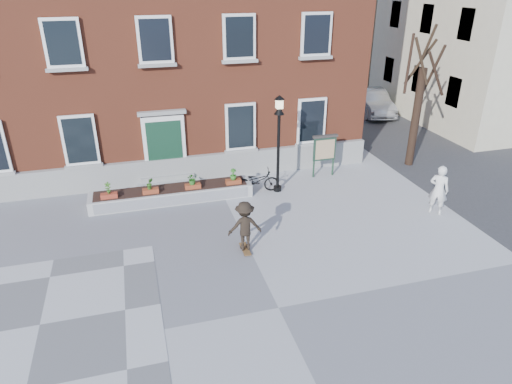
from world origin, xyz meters
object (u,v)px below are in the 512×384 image
object	(u,v)px
bicycle	(257,181)
lamp_post	(279,131)
bystander	(439,190)
parked_car	(372,102)
notice_board	(325,149)
skateboarder	(245,226)

from	to	relation	value
bicycle	lamp_post	distance (m)	2.23
bystander	parked_car	bearing A→B (deg)	-61.71
bicycle	lamp_post	bearing A→B (deg)	-92.78
bicycle	parked_car	bearing A→B (deg)	-39.39
bicycle	lamp_post	size ratio (longest dim) A/B	0.46
notice_board	skateboarder	world-z (taller)	notice_board
bicycle	bystander	size ratio (longest dim) A/B	0.95
bicycle	skateboarder	world-z (taller)	skateboarder
bystander	lamp_post	distance (m)	6.26
bicycle	bystander	xyz separation A→B (m)	(5.84, -3.57, 0.47)
bicycle	parked_car	xyz separation A→B (m)	(10.08, 9.10, 0.30)
lamp_post	notice_board	xyz separation A→B (m)	(2.38, 0.89, -1.28)
bicycle	skateboarder	distance (m)	4.46
bystander	skateboarder	distance (m)	7.42
parked_car	skateboarder	xyz separation A→B (m)	(-11.64, -13.25, 0.13)
bystander	notice_board	bearing A→B (deg)	-11.73
skateboarder	parked_car	bearing A→B (deg)	48.69
parked_car	bystander	xyz separation A→B (m)	(-4.25, -12.66, 0.17)
bystander	lamp_post	bearing A→B (deg)	12.66
lamp_post	parked_car	bearing A→B (deg)	45.02
parked_car	lamp_post	size ratio (longest dim) A/B	1.19
bicycle	bystander	world-z (taller)	bystander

